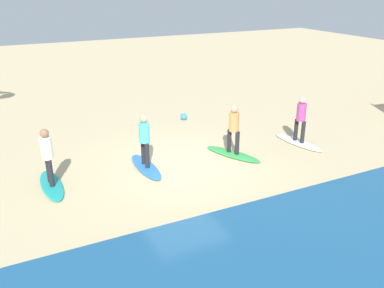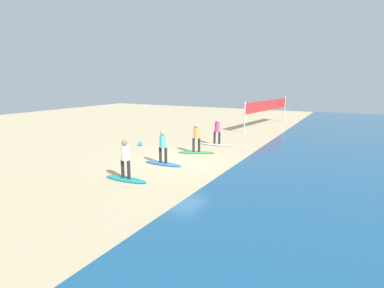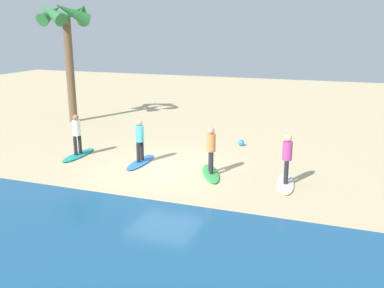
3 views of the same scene
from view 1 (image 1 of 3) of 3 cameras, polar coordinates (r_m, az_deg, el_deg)
ground_plane at (r=13.05m, az=-1.39°, el=-2.92°), size 60.00×60.00×0.00m
surfboard_white at (r=15.20m, az=14.49°, el=0.22°), size 0.86×2.16×0.09m
surfer_white at (r=14.88m, az=14.85°, el=3.77°), size 0.32×0.46×1.64m
surfboard_green at (r=13.81m, az=5.66°, el=-1.39°), size 1.36×2.15×0.09m
surfer_green at (r=13.45m, az=5.81°, el=2.50°), size 0.32×0.43×1.64m
surfboard_blue at (r=12.91m, az=-6.41°, el=-3.14°), size 0.58×2.11×0.09m
surfer_blue at (r=12.52m, az=-6.59°, el=0.98°), size 0.32×0.46×1.64m
surfboard_teal at (r=12.37m, az=-18.85°, el=-5.40°), size 0.58×2.11×0.09m
surfer_teal at (r=11.97m, az=-19.42°, el=-1.17°), size 0.32×0.46×1.64m
beach_ball at (r=17.22m, az=-1.13°, el=3.81°), size 0.28×0.28×0.28m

